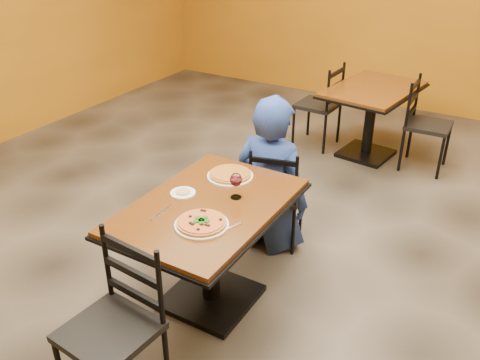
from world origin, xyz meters
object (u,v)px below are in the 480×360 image
Objects in this scene: chair_main_near at (109,333)px; plate_far at (230,176)px; chair_main_far at (277,194)px; diner at (272,172)px; pizza_far at (230,174)px; wine_glass at (236,185)px; chair_second_left at (318,105)px; pizza_main at (202,222)px; side_plate at (183,193)px; plate_main at (202,225)px; chair_second_right at (429,126)px; table_second at (371,106)px; table_main at (209,230)px.

chair_main_near is 3.00× the size of plate_far.
diner is (-0.03, -0.04, 0.19)m from chair_main_far.
pizza_far is 0.29m from wine_glass.
chair_main_near is at bearing -95.54° from wine_glass.
chair_main_near is at bearing -86.57° from plate_far.
chair_second_left is 2.44m from pizza_far.
side_plate is (-0.31, 0.24, -0.02)m from pizza_main.
side_plate is (-0.31, 0.24, 0.00)m from plate_main.
plate_main is (0.09, -1.05, 0.15)m from diner.
chair_second_right is 2.93× the size of plate_far.
plate_far is 0.38m from side_plate.
chair_second_right is at bearing 78.03° from pizza_main.
chair_main_far reaches higher than table_second.
pizza_far is at bearing 128.95° from wine_glass.
chair_second_right is 3.20× the size of pizza_main.
chair_main_near is 0.99m from side_plate.
wine_glass is (0.10, -0.68, 0.24)m from diner.
chair_main_near reaches higher than chair_main_far.
table_main is 1.32× the size of chair_main_near.
chair_main_near reaches higher than chair_second_left.
diner is at bearing 89.41° from table_main.
side_plate is (-0.13, -0.35, 0.00)m from plate_far.
chair_second_left reaches higher than pizza_far.
table_main is 0.83m from diner.
chair_second_right reaches higher than pizza_main.
diner is 0.49m from plate_far.
plate_main is (-0.05, -2.99, 0.20)m from table_second.
chair_second_right reaches higher than table_second.
table_second is 1.29× the size of chair_main_near.
plate_far is at bearing 101.04° from table_main.
diner is at bearing 75.19° from side_plate.
chair_main_near and wine_glass have the same top height.
table_second is at bearing 92.57° from chair_main_near.
table_main is 3.97× the size of plate_main.
chair_second_right is (0.74, 2.77, -0.10)m from table_main.
chair_main_far is 2.03m from chair_second_right.
wine_glass is at bearing 89.32° from chair_main_near.
chair_second_left is (-0.44, 3.68, -0.01)m from chair_main_near.
plate_main and plate_far have the same top height.
plate_far is 1.72× the size of wine_glass.
plate_far is (-0.08, -0.46, 0.15)m from diner.
chair_main_near is 1.13m from wine_glass.
chair_second_right reaches higher than side_plate.
chair_main_far is 2.94× the size of pizza_far.
table_second is 1.32× the size of chair_second_right.
wine_glass is (0.07, -0.72, 0.43)m from chair_main_far.
chair_main_near is at bearing -98.24° from pizza_main.
side_plate is at bearing 159.49° from chair_second_right.
chair_main_far is at bearing 93.35° from plate_main.
table_main is 2.80m from chair_second_left.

